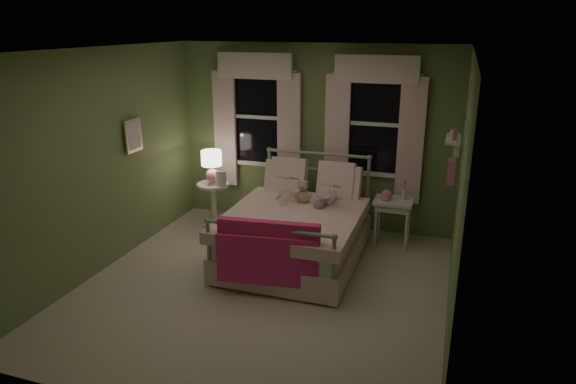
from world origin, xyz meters
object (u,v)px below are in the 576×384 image
(child_right, at_px, (328,182))
(table_lamp, at_px, (212,163))
(teddy_bear, at_px, (303,193))
(child_left, at_px, (286,175))
(bed, at_px, (297,230))
(nightstand_left, at_px, (213,199))
(nightstand_right, at_px, (393,207))

(child_right, relative_size, table_lamp, 1.53)
(teddy_bear, relative_size, table_lamp, 0.66)
(child_left, height_order, child_right, child_left)
(bed, relative_size, child_left, 2.55)
(child_left, xyz_separation_m, nightstand_left, (-1.21, 0.26, -0.55))
(nightstand_left, height_order, table_lamp, table_lamp)
(nightstand_right, bearing_deg, bed, -143.86)
(table_lamp, bearing_deg, teddy_bear, -15.68)
(bed, bearing_deg, table_lamp, 155.41)
(teddy_bear, xyz_separation_m, table_lamp, (-1.49, 0.42, 0.16))
(child_left, xyz_separation_m, teddy_bear, (0.28, -0.16, -0.18))
(child_right, distance_m, nightstand_left, 1.86)
(bed, bearing_deg, child_right, 56.40)
(nightstand_left, bearing_deg, child_right, -8.34)
(nightstand_right, bearing_deg, teddy_bear, -154.03)
(child_left, distance_m, teddy_bear, 0.37)
(child_right, relative_size, nightstand_left, 1.09)
(child_left, bearing_deg, child_right, 169.11)
(teddy_bear, bearing_deg, nightstand_left, 164.32)
(table_lamp, bearing_deg, child_left, -12.11)
(child_right, bearing_deg, teddy_bear, 39.32)
(child_left, height_order, table_lamp, child_left)
(bed, relative_size, child_right, 2.87)
(bed, xyz_separation_m, nightstand_left, (-1.49, 0.68, 0.03))
(bed, xyz_separation_m, table_lamp, (-1.49, 0.68, 0.57))
(nightstand_left, height_order, nightstand_right, same)
(bed, distance_m, table_lamp, 1.73)
(child_left, relative_size, nightstand_left, 1.23)
(child_right, xyz_separation_m, nightstand_left, (-1.77, 0.26, -0.51))
(bed, distance_m, nightstand_right, 1.35)
(teddy_bear, relative_size, nightstand_left, 0.47)
(child_right, distance_m, table_lamp, 1.79)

